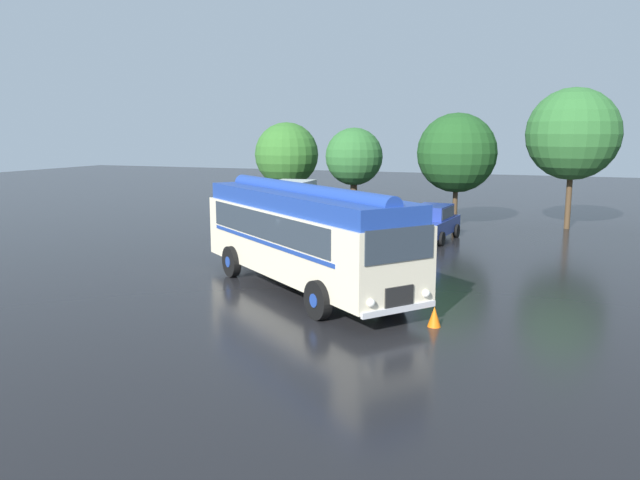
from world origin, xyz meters
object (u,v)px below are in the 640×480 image
object	(u,v)px
car_mid_right	(432,222)
box_van	(282,205)
vintage_bus	(303,232)
car_near_left	(326,216)
traffic_cone	(434,317)
car_mid_left	(381,218)

from	to	relation	value
car_mid_right	box_van	size ratio (longest dim) A/B	0.74
vintage_bus	box_van	distance (m)	12.41
car_near_left	traffic_cone	world-z (taller)	car_near_left
car_mid_left	vintage_bus	bearing A→B (deg)	-87.01
car_mid_right	vintage_bus	bearing A→B (deg)	-100.45
car_near_left	traffic_cone	size ratio (longest dim) A/B	7.98
car_mid_left	box_van	world-z (taller)	box_van
car_near_left	car_mid_left	xyz separation A→B (m)	(2.86, 0.24, 0.00)
vintage_bus	traffic_cone	size ratio (longest dim) A/B	17.23
vintage_bus	car_near_left	world-z (taller)	vintage_bus
car_near_left	box_van	distance (m)	2.40
vintage_bus	car_mid_right	size ratio (longest dim) A/B	2.18
car_mid_right	car_near_left	bearing A→B (deg)	178.39
car_mid_right	traffic_cone	distance (m)	13.68
traffic_cone	vintage_bus	bearing A→B (deg)	153.21
car_mid_right	box_van	world-z (taller)	box_van
box_van	car_mid_left	bearing A→B (deg)	4.49
traffic_cone	car_mid_right	bearing A→B (deg)	101.59
vintage_bus	traffic_cone	world-z (taller)	vintage_bus
vintage_bus	car_near_left	xyz separation A→B (m)	(-3.45, 11.13, -1.05)
car_near_left	car_mid_left	bearing A→B (deg)	4.80
car_near_left	car_mid_left	world-z (taller)	same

